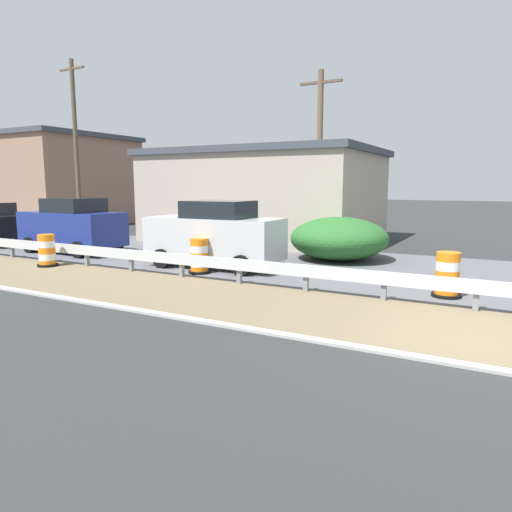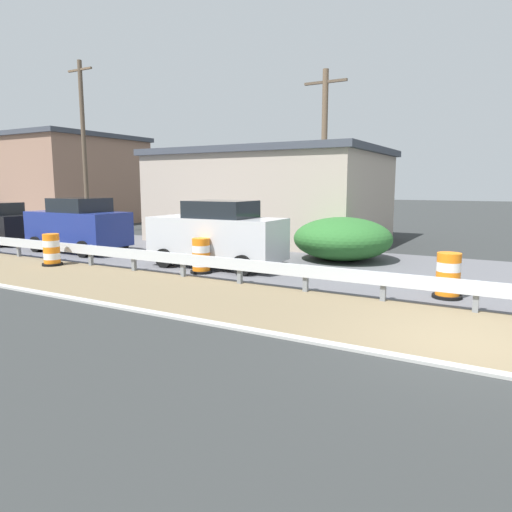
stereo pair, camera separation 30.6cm
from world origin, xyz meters
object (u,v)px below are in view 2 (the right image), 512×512
utility_pole_near (324,158)px  utility_pole_mid (84,146)px  traffic_barrel_nearest (448,278)px  traffic_barrel_close (201,257)px  car_distant_b (217,234)px  car_lead_near_lane (78,225)px  traffic_barrel_mid (52,251)px

utility_pole_near → utility_pole_mid: size_ratio=0.78×
traffic_barrel_nearest → traffic_barrel_close: bearing=92.6°
traffic_barrel_close → car_distant_b: bearing=7.1°
traffic_barrel_nearest → utility_pole_near: 9.22m
utility_pole_near → car_lead_near_lane: bearing=122.2°
traffic_barrel_mid → car_distant_b: size_ratio=0.24×
traffic_barrel_mid → utility_pole_mid: (8.07, 7.61, 4.38)m
traffic_barrel_mid → car_lead_near_lane: bearing=35.0°
car_lead_near_lane → utility_pole_mid: (5.35, 5.71, 3.77)m
traffic_barrel_close → traffic_barrel_mid: traffic_barrel_close is taller
car_lead_near_lane → traffic_barrel_nearest: bearing=177.1°
traffic_barrel_mid → car_lead_near_lane: 3.38m
traffic_barrel_close → traffic_barrel_nearest: bearing=-87.4°
car_lead_near_lane → utility_pole_near: utility_pole_near is taller
utility_pole_near → traffic_barrel_mid: bearing=140.6°
car_distant_b → utility_pole_mid: size_ratio=0.49×
traffic_barrel_close → car_lead_near_lane: size_ratio=0.25×
traffic_barrel_close → utility_pole_near: size_ratio=0.15×
traffic_barrel_close → utility_pole_near: 7.57m
traffic_barrel_nearest → utility_pole_near: (6.34, 5.81, 3.31)m
traffic_barrel_nearest → car_distant_b: 7.39m
traffic_barrel_mid → car_distant_b: (2.53, -5.13, 0.62)m
traffic_barrel_close → traffic_barrel_mid: bearing=105.2°
car_lead_near_lane → utility_pole_near: (5.37, -8.54, 2.71)m
traffic_barrel_nearest → traffic_barrel_mid: size_ratio=1.03×
utility_pole_mid → traffic_barrel_nearest: bearing=-107.5°
traffic_barrel_nearest → traffic_barrel_mid: traffic_barrel_nearest is taller
traffic_barrel_close → traffic_barrel_mid: 5.46m
traffic_barrel_nearest → car_distant_b: bearing=83.9°
car_distant_b → traffic_barrel_close: bearing=95.3°
traffic_barrel_nearest → traffic_barrel_close: (-0.32, 7.18, -0.01)m
traffic_barrel_close → car_distant_b: 1.27m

